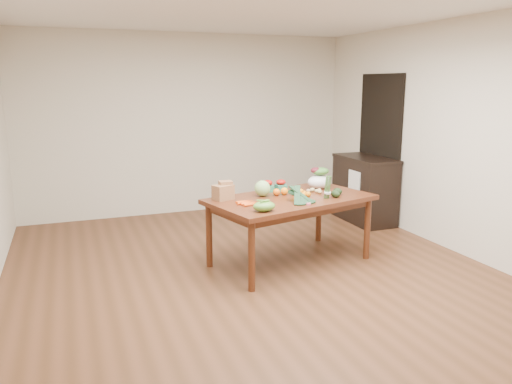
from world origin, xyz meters
name	(u,v)px	position (x,y,z in m)	size (l,w,h in m)	color
floor	(259,279)	(0.00, 0.00, 0.00)	(6.00, 6.00, 0.00)	brown
ceiling	(260,1)	(0.00, 0.00, 2.70)	(5.00, 6.00, 0.02)	white
room_walls	(260,148)	(0.00, 0.00, 1.35)	(5.02, 6.02, 2.70)	beige
dining_table	(290,230)	(0.50, 0.34, 0.38)	(1.75, 0.97, 0.75)	#552714
doorway_dark	(379,148)	(2.48, 1.60, 1.05)	(0.02, 1.00, 2.10)	black
cabinet	(365,189)	(2.22, 1.53, 0.47)	(0.52, 1.02, 0.94)	black
dish_towel	(354,187)	(1.96, 1.40, 0.55)	(0.02, 0.28, 0.45)	white
paper_bag	(223,191)	(-0.22, 0.50, 0.85)	(0.27, 0.23, 0.19)	brown
cabbage	(262,188)	(0.23, 0.50, 0.84)	(0.18, 0.18, 0.18)	#B0DE80
strawberry_basket_a	(268,187)	(0.37, 0.70, 0.80)	(0.12, 0.12, 0.11)	red
strawberry_basket_b	(281,186)	(0.53, 0.68, 0.80)	(0.12, 0.12, 0.10)	red
orange_a	(277,192)	(0.38, 0.47, 0.79)	(0.08, 0.08, 0.08)	#FD570F
orange_b	(284,191)	(0.48, 0.47, 0.79)	(0.08, 0.08, 0.08)	orange
orange_c	(293,192)	(0.57, 0.42, 0.78)	(0.07, 0.07, 0.07)	orange
mandarin_cluster	(301,193)	(0.60, 0.30, 0.80)	(0.18, 0.18, 0.10)	orange
carrots	(248,203)	(-0.05, 0.21, 0.76)	(0.22, 0.22, 0.03)	#FF5415
snap_pea_bag	(264,206)	(0.00, -0.12, 0.80)	(0.22, 0.17, 0.10)	#5A9331
kale_bunch	(302,195)	(0.50, 0.05, 0.83)	(0.32, 0.40, 0.16)	#163320
asparagus_bundle	(328,187)	(0.84, 0.15, 0.88)	(0.08, 0.08, 0.25)	#457837
potato_a	(308,191)	(0.79, 0.48, 0.77)	(0.05, 0.04, 0.04)	tan
potato_b	(320,192)	(0.88, 0.38, 0.77)	(0.05, 0.04, 0.04)	tan
potato_c	(317,191)	(0.87, 0.44, 0.77)	(0.05, 0.04, 0.04)	#D9C37D
potato_d	(312,190)	(0.84, 0.50, 0.77)	(0.06, 0.05, 0.05)	tan
potato_e	(319,190)	(0.92, 0.48, 0.77)	(0.04, 0.04, 0.04)	#D8C07C
avocado_a	(335,194)	(0.95, 0.16, 0.79)	(0.08, 0.12, 0.08)	black
avocado_b	(338,191)	(1.04, 0.27, 0.79)	(0.08, 0.11, 0.08)	black
salad_bag	(320,179)	(1.01, 0.64, 0.86)	(0.29, 0.22, 0.23)	white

